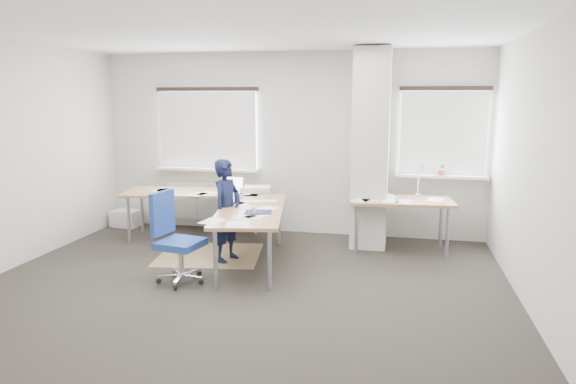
% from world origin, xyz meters
% --- Properties ---
extents(ground, '(6.00, 6.00, 0.00)m').
position_xyz_m(ground, '(0.00, 0.00, 0.00)').
color(ground, '#2A2522').
rests_on(ground, ground).
extents(room_shell, '(6.04, 5.04, 2.82)m').
position_xyz_m(room_shell, '(0.18, 0.45, 1.75)').
color(room_shell, beige).
rests_on(room_shell, ground).
extents(floor_mat, '(1.50, 1.33, 0.01)m').
position_xyz_m(floor_mat, '(-0.78, 1.04, 0.00)').
color(floor_mat, '#8D754D').
rests_on(floor_mat, ground).
extents(white_crate, '(0.48, 0.37, 0.27)m').
position_xyz_m(white_crate, '(-2.70, 2.25, 0.14)').
color(white_crate, white).
rests_on(white_crate, ground).
extents(desk_main, '(2.82, 2.63, 0.96)m').
position_xyz_m(desk_main, '(-0.66, 1.32, 0.69)').
color(desk_main, olive).
rests_on(desk_main, ground).
extents(desk_side, '(1.46, 0.83, 1.22)m').
position_xyz_m(desk_side, '(1.73, 1.81, 0.69)').
color(desk_side, olive).
rests_on(desk_side, ground).
extents(task_chair, '(0.58, 0.57, 1.05)m').
position_xyz_m(task_chair, '(-0.76, -0.01, 0.29)').
color(task_chair, navy).
rests_on(task_chair, ground).
extents(person, '(0.44, 0.56, 1.34)m').
position_xyz_m(person, '(-0.46, 0.87, 0.67)').
color(person, black).
rests_on(person, ground).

